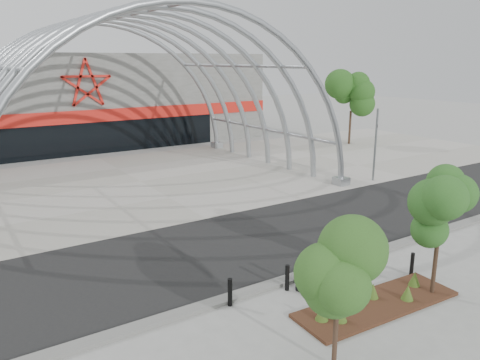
{
  "coord_description": "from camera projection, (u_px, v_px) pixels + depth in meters",
  "views": [
    {
      "loc": [
        -10.3,
        -11.77,
        7.45
      ],
      "look_at": [
        0.0,
        4.0,
        2.6
      ],
      "focal_mm": 35.0,
      "sensor_mm": 36.0,
      "label": 1
    }
  ],
  "objects": [
    {
      "name": "ground",
      "position": [
        301.0,
        273.0,
        16.85
      ],
      "size": [
        140.0,
        140.0,
        0.0
      ],
      "primitive_type": "plane",
      "color": "gray",
      "rests_on": "ground"
    },
    {
      "name": "road",
      "position": [
        246.0,
        242.0,
        19.69
      ],
      "size": [
        140.0,
        7.0,
        0.02
      ],
      "primitive_type": "cube",
      "color": "black",
      "rests_on": "ground"
    },
    {
      "name": "forecourt",
      "position": [
        140.0,
        182.0,
        29.42
      ],
      "size": [
        60.0,
        17.0,
        0.04
      ],
      "primitive_type": "cube",
      "color": "#A5A195",
      "rests_on": "ground"
    },
    {
      "name": "kerb",
      "position": [
        305.0,
        274.0,
        16.64
      ],
      "size": [
        60.0,
        0.5,
        0.12
      ],
      "primitive_type": "cube",
      "color": "slate",
      "rests_on": "ground"
    },
    {
      "name": "arena_building",
      "position": [
        65.0,
        99.0,
        42.99
      ],
      "size": [
        34.0,
        15.24,
        8.0
      ],
      "color": "#63635E",
      "rests_on": "ground"
    },
    {
      "name": "vault_canopy",
      "position": [
        140.0,
        182.0,
        29.42
      ],
      "size": [
        20.8,
        15.8,
        20.36
      ],
      "color": "#9CA1A6",
      "rests_on": "ground"
    },
    {
      "name": "planting_bed",
      "position": [
        375.0,
        302.0,
        14.55
      ],
      "size": [
        5.66,
        2.0,
        0.59
      ],
      "color": "#321813",
      "rests_on": "ground"
    },
    {
      "name": "signal_pole",
      "position": [
        375.0,
        144.0,
        29.11
      ],
      "size": [
        0.35,
        0.63,
        4.57
      ],
      "color": "slate",
      "rests_on": "ground"
    },
    {
      "name": "street_tree_0",
      "position": [
        340.0,
        262.0,
        11.0
      ],
      "size": [
        1.72,
        1.72,
        3.93
      ],
      "color": "#332119",
      "rests_on": "ground"
    },
    {
      "name": "street_tree_1",
      "position": [
        441.0,
        210.0,
        14.55
      ],
      "size": [
        1.72,
        1.72,
        4.07
      ],
      "color": "black",
      "rests_on": "ground"
    },
    {
      "name": "bench_0",
      "position": [
        319.0,
        277.0,
        16.03
      ],
      "size": [
        2.11,
        0.8,
        0.43
      ],
      "color": "black",
      "rests_on": "ground"
    },
    {
      "name": "bench_1",
      "position": [
        347.0,
        270.0,
        16.63
      ],
      "size": [
        1.89,
        0.55,
        0.39
      ],
      "color": "black",
      "rests_on": "ground"
    },
    {
      "name": "bollard_0",
      "position": [
        230.0,
        292.0,
        14.5
      ],
      "size": [
        0.15,
        0.15,
        0.91
      ],
      "primitive_type": "cylinder",
      "color": "black",
      "rests_on": "ground"
    },
    {
      "name": "bollard_1",
      "position": [
        300.0,
        274.0,
        15.71
      ],
      "size": [
        0.15,
        0.15,
        0.93
      ],
      "primitive_type": "cylinder",
      "color": "black",
      "rests_on": "ground"
    },
    {
      "name": "bollard_2",
      "position": [
        287.0,
        278.0,
        15.48
      ],
      "size": [
        0.14,
        0.14,
        0.89
      ],
      "primitive_type": "cylinder",
      "color": "black",
      "rests_on": "ground"
    },
    {
      "name": "bollard_3",
      "position": [
        412.0,
        264.0,
        16.56
      ],
      "size": [
        0.14,
        0.14,
        0.85
      ],
      "primitive_type": "cylinder",
      "color": "black",
      "rests_on": "ground"
    },
    {
      "name": "bollard_4",
      "position": [
        358.0,
        248.0,
        17.63
      ],
      "size": [
        0.18,
        0.18,
        1.13
      ],
      "primitive_type": "cylinder",
      "color": "black",
      "rests_on": "ground"
    },
    {
      "name": "bg_tree_1",
      "position": [
        352.0,
        97.0,
        41.51
      ],
      "size": [
        2.7,
        2.7,
        5.91
      ],
      "color": "black",
      "rests_on": "ground"
    }
  ]
}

